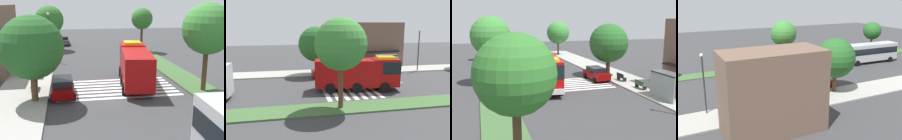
% 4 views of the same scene
% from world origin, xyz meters
% --- Properties ---
extents(ground_plane, '(120.00, 120.00, 0.00)m').
position_xyz_m(ground_plane, '(0.00, 0.00, 0.00)').
color(ground_plane, '#38383A').
extents(sidewalk, '(60.00, 4.57, 0.14)m').
position_xyz_m(sidewalk, '(0.00, 8.39, 0.07)').
color(sidewalk, '#9E9B93').
rests_on(sidewalk, ground_plane).
extents(median_strip, '(60.00, 3.00, 0.14)m').
position_xyz_m(median_strip, '(0.00, -7.61, 0.07)').
color(median_strip, '#3D6033').
rests_on(median_strip, ground_plane).
extents(crosswalk, '(5.85, 10.99, 0.01)m').
position_xyz_m(crosswalk, '(2.11, 0.00, 0.01)').
color(crosswalk, silver).
rests_on(crosswalk, ground_plane).
extents(fire_truck, '(9.65, 3.88, 3.78)m').
position_xyz_m(fire_truck, '(3.38, -2.07, 2.04)').
color(fire_truck, '#A50C0C').
rests_on(fire_truck, ground_plane).
extents(parked_car_west, '(4.40, 2.10, 1.61)m').
position_xyz_m(parked_car_west, '(0.82, 4.91, 0.84)').
color(parked_car_west, '#720505').
rests_on(parked_car_west, ground_plane).
extents(parked_car_mid, '(4.31, 2.11, 1.69)m').
position_xyz_m(parked_car_mid, '(29.68, 4.91, 0.87)').
color(parked_car_mid, '#474C51').
rests_on(parked_car_mid, ground_plane).
extents(bus_stop_shelter, '(3.50, 1.40, 2.46)m').
position_xyz_m(bus_stop_shelter, '(10.74, 7.38, 1.89)').
color(bus_stop_shelter, '#4C4C51').
rests_on(bus_stop_shelter, sidewalk).
extents(bench_near_shelter, '(1.60, 0.50, 0.90)m').
position_xyz_m(bench_near_shelter, '(6.74, 7.41, 0.59)').
color(bench_near_shelter, '#2D472D').
rests_on(bench_near_shelter, sidewalk).
extents(bench_west_of_shelter, '(1.60, 0.50, 0.90)m').
position_xyz_m(bench_west_of_shelter, '(2.62, 7.41, 0.59)').
color(bench_west_of_shelter, black).
rests_on(bench_west_of_shelter, sidewalk).
extents(street_lamp, '(0.36, 0.36, 6.38)m').
position_xyz_m(street_lamp, '(15.54, 6.71, 3.89)').
color(street_lamp, '#2D2D30').
rests_on(street_lamp, sidewalk).
extents(sidewalk_tree_west, '(5.01, 5.01, 6.84)m').
position_xyz_m(sidewalk_tree_west, '(-0.38, 7.11, 4.45)').
color(sidewalk_tree_west, '#513823').
rests_on(sidewalk_tree_west, sidewalk).
extents(sidewalk_tree_east, '(4.73, 4.73, 7.22)m').
position_xyz_m(sidewalk_tree_east, '(24.45, 7.11, 4.98)').
color(sidewalk_tree_east, '#47301E').
rests_on(sidewalk_tree_east, sidewalk).
extents(median_tree_west, '(4.43, 4.43, 7.72)m').
position_xyz_m(median_tree_west, '(-0.09, -7.61, 5.61)').
color(median_tree_west, '#513823').
rests_on(median_tree_west, median_strip).
extents(median_tree_center, '(3.39, 3.39, 6.85)m').
position_xyz_m(median_tree_center, '(20.62, -7.61, 5.25)').
color(median_tree_center, '#47301E').
rests_on(median_tree_center, median_strip).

